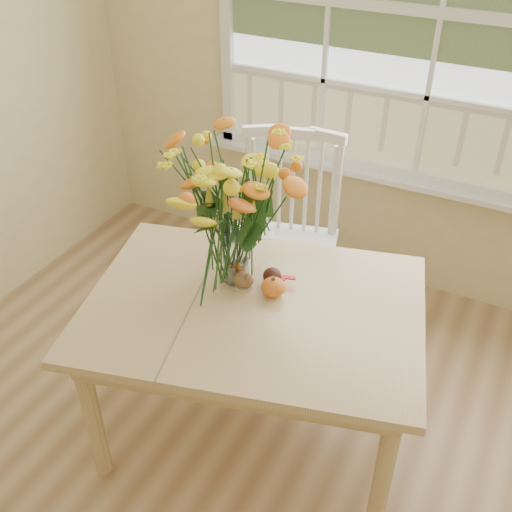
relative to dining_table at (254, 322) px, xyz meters
The scene contains 8 objects.
wall_back 1.58m from the dining_table, 78.45° to the left, with size 4.00×0.02×2.70m, color beige.
window 1.64m from the dining_table, 78.13° to the left, with size 2.42×0.12×1.74m.
dining_table is the anchor object (origin of this frame).
windsor_chair 0.74m from the dining_table, 103.93° to the left, with size 0.60×0.58×1.06m.
flower_vase 0.49m from the dining_table, 140.82° to the left, with size 0.51×0.51×0.61m.
pumpkin 0.16m from the dining_table, 63.21° to the left, with size 0.10×0.10×0.07m, color #CD4D18.
turkey_figurine 0.17m from the dining_table, 139.30° to the left, with size 0.10×0.08×0.11m.
dark_gourd 0.20m from the dining_table, 87.89° to the left, with size 0.13×0.12×0.07m.
Camera 1 is at (0.55, -0.73, 2.22)m, focal length 42.00 mm.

